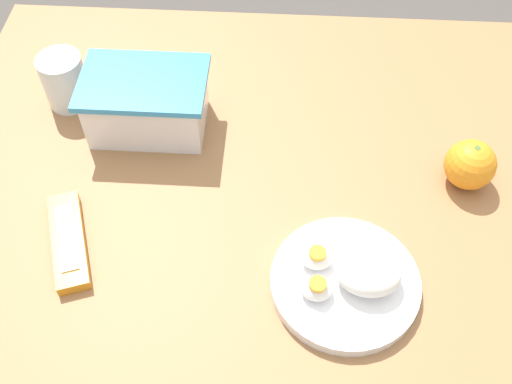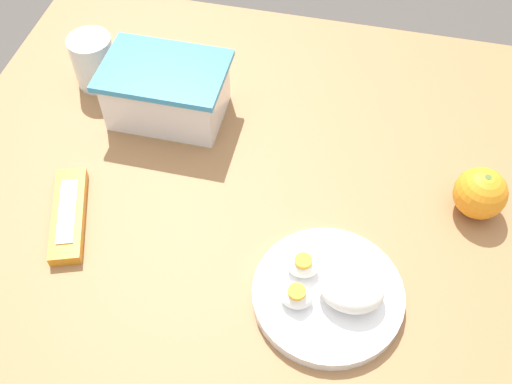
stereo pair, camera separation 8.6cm
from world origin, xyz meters
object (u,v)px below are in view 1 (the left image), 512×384
object	(u,v)px
orange_fruit	(470,165)
candy_bar	(68,241)
rice_plate	(348,280)
food_container	(147,106)
drinking_glass	(65,81)

from	to	relation	value
orange_fruit	candy_bar	distance (m)	0.59
rice_plate	food_container	bearing A→B (deg)	138.19
food_container	candy_bar	world-z (taller)	food_container
food_container	candy_bar	xyz separation A→B (m)	(-0.08, -0.24, -0.03)
candy_bar	drinking_glass	size ratio (longest dim) A/B	1.80
orange_fruit	drinking_glass	xyz separation A→B (m)	(-0.64, 0.13, 0.01)
drinking_glass	rice_plate	bearing A→B (deg)	-35.56
rice_plate	drinking_glass	world-z (taller)	drinking_glass
orange_fruit	rice_plate	bearing A→B (deg)	-133.61
rice_plate	orange_fruit	bearing A→B (deg)	46.39
orange_fruit	drinking_glass	bearing A→B (deg)	168.14
candy_bar	drinking_glass	world-z (taller)	drinking_glass
candy_bar	rice_plate	bearing A→B (deg)	-6.30
drinking_glass	orange_fruit	bearing A→B (deg)	-11.86
orange_fruit	candy_bar	world-z (taller)	orange_fruit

